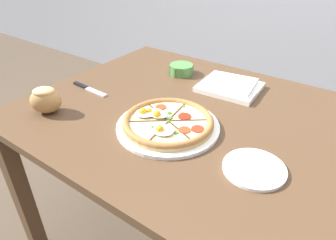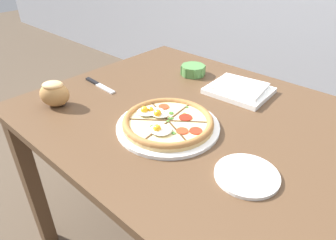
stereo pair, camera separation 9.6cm
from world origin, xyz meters
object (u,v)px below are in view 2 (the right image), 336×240
(dining_table, at_px, (194,138))
(ramekin_bowl, at_px, (193,70))
(pizza, at_px, (168,123))
(knife_main, at_px, (99,85))
(side_saucer, at_px, (247,175))
(bread_piece_mid, at_px, (54,93))
(napkin_folded, at_px, (239,89))

(dining_table, bearing_deg, ramekin_bowl, 130.21)
(ramekin_bowl, bearing_deg, pizza, -62.20)
(knife_main, distance_m, side_saucer, 0.74)
(dining_table, xyz_separation_m, knife_main, (-0.44, -0.09, 0.11))
(pizza, distance_m, ramekin_bowl, 0.45)
(pizza, xyz_separation_m, bread_piece_mid, (-0.40, -0.17, 0.03))
(ramekin_bowl, height_order, napkin_folded, ramekin_bowl)
(napkin_folded, xyz_separation_m, bread_piece_mid, (-0.44, -0.54, 0.03))
(dining_table, height_order, side_saucer, side_saucer)
(napkin_folded, bearing_deg, dining_table, -95.83)
(dining_table, distance_m, side_saucer, 0.36)
(pizza, height_order, knife_main, pizza)
(pizza, bearing_deg, side_saucer, -5.86)
(ramekin_bowl, bearing_deg, side_saucer, -39.59)
(dining_table, distance_m, bread_piece_mid, 0.54)
(ramekin_bowl, relative_size, napkin_folded, 0.46)
(side_saucer, bearing_deg, ramekin_bowl, 140.41)
(side_saucer, bearing_deg, pizza, 174.14)
(pizza, relative_size, knife_main, 1.75)
(ramekin_bowl, bearing_deg, bread_piece_mid, -109.05)
(ramekin_bowl, height_order, side_saucer, ramekin_bowl)
(pizza, bearing_deg, knife_main, 174.42)
(napkin_folded, distance_m, bread_piece_mid, 0.70)
(bread_piece_mid, bearing_deg, side_saucer, 10.58)
(ramekin_bowl, xyz_separation_m, bread_piece_mid, (-0.19, -0.56, 0.03))
(pizza, bearing_deg, napkin_folded, 84.15)
(knife_main, relative_size, side_saucer, 1.14)
(pizza, bearing_deg, dining_table, 84.10)
(napkin_folded, xyz_separation_m, knife_main, (-0.46, -0.34, -0.01))
(dining_table, distance_m, pizza, 0.18)
(pizza, distance_m, bread_piece_mid, 0.44)
(dining_table, relative_size, pizza, 3.57)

